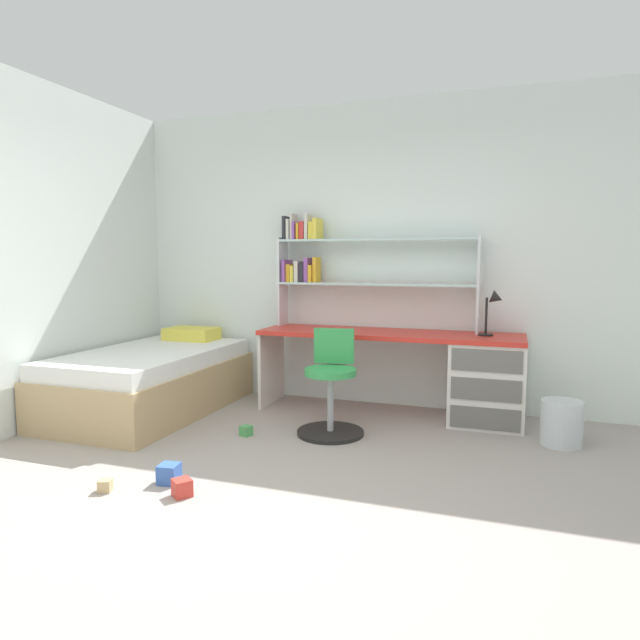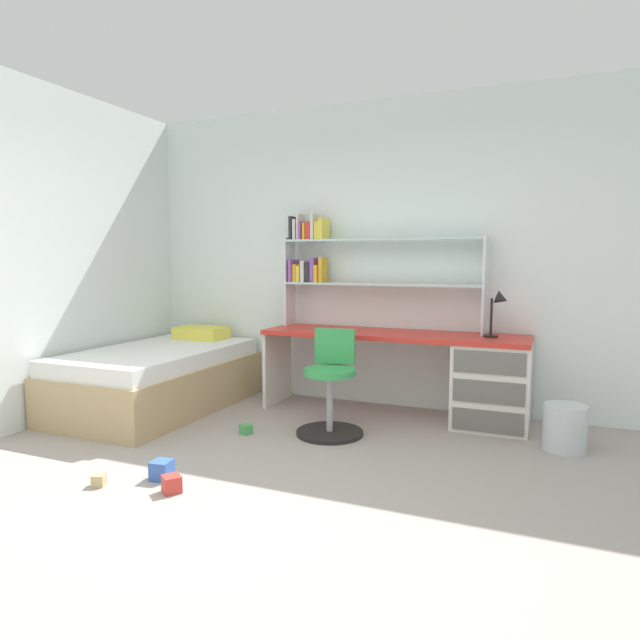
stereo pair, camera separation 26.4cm
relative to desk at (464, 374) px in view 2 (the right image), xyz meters
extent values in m
cube|color=#9E938C|center=(-0.81, -2.12, -0.42)|extent=(5.76, 5.89, 0.02)
cube|color=silver|center=(-0.81, 0.35, 0.98)|extent=(5.76, 0.06, 2.79)
cube|color=red|center=(-0.61, 0.00, 0.30)|extent=(2.27, 0.60, 0.04)
cube|color=silver|center=(0.22, 0.00, -0.07)|extent=(0.59, 0.57, 0.69)
cube|color=silver|center=(-1.73, 0.00, -0.07)|extent=(0.03, 0.54, 0.69)
cube|color=#64625E|center=(0.22, -0.29, -0.30)|extent=(0.53, 0.01, 0.17)
cube|color=#64625E|center=(0.22, -0.29, -0.07)|extent=(0.53, 0.01, 0.17)
cube|color=#64625E|center=(0.22, -0.29, 0.16)|extent=(0.53, 0.01, 0.17)
cube|color=silver|center=(-1.69, 0.18, 0.73)|extent=(0.02, 0.22, 0.83)
cube|color=silver|center=(0.12, 0.18, 0.73)|extent=(0.02, 0.22, 0.83)
cube|color=silver|center=(-0.78, 0.18, 0.72)|extent=(1.79, 0.22, 0.02)
cube|color=silver|center=(-0.78, 0.18, 1.12)|extent=(1.79, 0.22, 0.02)
cube|color=purple|center=(-1.64, 0.18, 0.84)|extent=(0.03, 0.20, 0.21)
cube|color=gold|center=(-1.61, 0.18, 0.82)|extent=(0.04, 0.15, 0.17)
cube|color=yellow|center=(-1.56, 0.18, 0.81)|extent=(0.03, 0.18, 0.15)
cube|color=beige|center=(-1.52, 0.18, 0.83)|extent=(0.04, 0.17, 0.20)
cube|color=#26262D|center=(-1.47, 0.18, 0.82)|extent=(0.04, 0.15, 0.18)
cube|color=purple|center=(-1.43, 0.18, 0.85)|extent=(0.04, 0.15, 0.23)
cube|color=gold|center=(-1.38, 0.18, 0.82)|extent=(0.03, 0.19, 0.16)
cube|color=gold|center=(-1.34, 0.18, 0.85)|extent=(0.03, 0.14, 0.23)
cube|color=#26262D|center=(-1.64, 0.18, 1.24)|extent=(0.03, 0.17, 0.22)
cube|color=beige|center=(-1.60, 0.18, 1.23)|extent=(0.03, 0.17, 0.19)
cube|color=beige|center=(-1.57, 0.18, 1.25)|extent=(0.02, 0.16, 0.24)
cube|color=purple|center=(-1.54, 0.18, 1.21)|extent=(0.02, 0.19, 0.16)
cube|color=gold|center=(-1.51, 0.18, 1.21)|extent=(0.02, 0.16, 0.15)
cube|color=red|center=(-1.47, 0.18, 1.21)|extent=(0.04, 0.14, 0.16)
cube|color=beige|center=(-1.42, 0.18, 1.25)|extent=(0.03, 0.16, 0.23)
cube|color=yellow|center=(-1.38, 0.18, 1.21)|extent=(0.04, 0.15, 0.16)
cube|color=yellow|center=(-1.33, 0.18, 1.23)|extent=(0.04, 0.20, 0.19)
cylinder|color=black|center=(0.20, 0.03, 0.33)|extent=(0.12, 0.12, 0.02)
cylinder|color=black|center=(0.20, 0.03, 0.48)|extent=(0.02, 0.02, 0.30)
cone|color=black|center=(0.28, -0.02, 0.63)|extent=(0.12, 0.11, 0.13)
cylinder|color=black|center=(-0.91, -0.72, -0.39)|extent=(0.52, 0.52, 0.03)
cylinder|color=#A5A8AD|center=(-0.91, -0.72, -0.17)|extent=(0.05, 0.05, 0.47)
cylinder|color=green|center=(-0.91, -0.72, 0.09)|extent=(0.40, 0.40, 0.05)
cube|color=green|center=(-0.94, -0.54, 0.26)|extent=(0.32, 0.09, 0.28)
cube|color=tan|center=(-2.63, -0.63, -0.20)|extent=(1.09, 1.86, 0.41)
cube|color=white|center=(-2.63, -0.63, 0.08)|extent=(1.03, 1.80, 0.14)
cube|color=#EAD84C|center=(-2.63, 0.05, 0.21)|extent=(0.50, 0.32, 0.12)
cylinder|color=silver|center=(0.77, -0.40, -0.24)|extent=(0.30, 0.30, 0.33)
cube|color=red|center=(-1.36, -2.07, -0.36)|extent=(0.14, 0.14, 0.10)
cube|color=tan|center=(-1.82, -2.17, -0.37)|extent=(0.09, 0.09, 0.07)
cube|color=#3860B7|center=(-1.54, -1.94, -0.35)|extent=(0.13, 0.13, 0.12)
cube|color=#479E51|center=(-1.51, -0.97, -0.37)|extent=(0.10, 0.10, 0.08)
camera|label=1|loc=(0.38, -4.66, 0.94)|focal=30.75mm
camera|label=2|loc=(0.63, -4.56, 0.94)|focal=30.75mm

